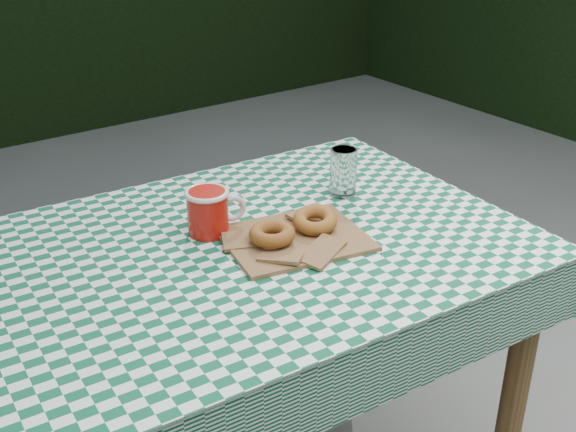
{
  "coord_description": "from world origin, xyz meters",
  "views": [
    {
      "loc": [
        -0.85,
        -1.24,
        1.46
      ],
      "look_at": [
        -0.05,
        -0.14,
        0.79
      ],
      "focal_mm": 44.12,
      "sensor_mm": 36.0,
      "label": 1
    }
  ],
  "objects_px": {
    "table": "(241,392)",
    "coffee_mug": "(208,212)",
    "paper_bag": "(295,237)",
    "drinking_glass": "(343,172)"
  },
  "relations": [
    {
      "from": "table",
      "to": "drinking_glass",
      "type": "relative_size",
      "value": 10.36
    },
    {
      "from": "table",
      "to": "drinking_glass",
      "type": "xyz_separation_m",
      "value": [
        0.35,
        0.07,
        0.44
      ]
    },
    {
      "from": "paper_bag",
      "to": "coffee_mug",
      "type": "xyz_separation_m",
      "value": [
        -0.13,
        0.14,
        0.04
      ]
    },
    {
      "from": "drinking_glass",
      "to": "coffee_mug",
      "type": "bearing_deg",
      "value": 178.12
    },
    {
      "from": "paper_bag",
      "to": "drinking_glass",
      "type": "xyz_separation_m",
      "value": [
        0.23,
        0.12,
        0.05
      ]
    },
    {
      "from": "table",
      "to": "coffee_mug",
      "type": "bearing_deg",
      "value": 101.84
    },
    {
      "from": "paper_bag",
      "to": "coffee_mug",
      "type": "distance_m",
      "value": 0.19
    },
    {
      "from": "paper_bag",
      "to": "table",
      "type": "bearing_deg",
      "value": 156.78
    },
    {
      "from": "coffee_mug",
      "to": "drinking_glass",
      "type": "xyz_separation_m",
      "value": [
        0.36,
        -0.01,
        0.01
      ]
    },
    {
      "from": "table",
      "to": "paper_bag",
      "type": "bearing_deg",
      "value": -19.53
    }
  ]
}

